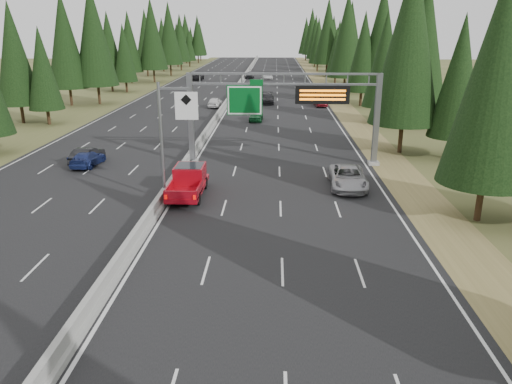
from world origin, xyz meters
TOP-DOWN VIEW (x-y plane):
  - road at (0.00, 80.00)m, footprint 32.00×260.00m
  - shoulder_right at (17.80, 80.00)m, footprint 3.60×260.00m
  - shoulder_left at (-17.80, 80.00)m, footprint 3.60×260.00m
  - median_barrier at (0.00, 80.00)m, footprint 0.70×260.00m
  - sign_gantry at (8.92, 34.88)m, footprint 16.75×0.98m
  - hov_sign_pole at (0.58, 24.97)m, footprint 2.80×0.50m
  - tree_row_right at (21.87, 70.66)m, footprint 11.72×240.26m
  - tree_row_left at (-21.84, 67.32)m, footprint 12.30×237.03m
  - silver_minivan at (13.03, 28.29)m, footprint 2.78×5.71m
  - red_pickup at (1.50, 26.34)m, footprint 2.18×6.11m
  - car_ahead_green at (5.16, 56.51)m, footprint 1.81×4.16m
  - car_ahead_dkred at (14.50, 69.90)m, footprint 2.01×4.81m
  - car_ahead_dkgrey at (6.34, 72.66)m, footprint 2.23×5.41m
  - car_ahead_white at (5.82, 113.07)m, footprint 2.65×5.01m
  - car_ahead_far at (1.50, 115.03)m, footprint 2.04×4.85m
  - car_onc_near at (-8.90, 34.58)m, footprint 1.93×4.46m
  - car_onc_blue at (-8.52, 33.70)m, footprint 2.10×4.57m
  - car_onc_white at (-1.50, 68.23)m, footprint 2.06×4.45m
  - car_onc_far at (-10.59, 111.02)m, footprint 2.88×5.91m

SIDE VIEW (x-z plane):
  - shoulder_right at x=17.80m, z-range 0.00..0.06m
  - shoulder_left at x=-17.80m, z-range 0.00..0.06m
  - road at x=0.00m, z-range 0.00..0.08m
  - median_barrier at x=0.00m, z-range -0.01..0.84m
  - car_onc_blue at x=-8.52m, z-range 0.08..1.37m
  - car_ahead_white at x=5.82m, z-range 0.08..1.42m
  - car_ahead_green at x=5.16m, z-range 0.08..1.48m
  - car_onc_near at x=-8.90m, z-range 0.08..1.51m
  - car_onc_white at x=-1.50m, z-range 0.08..1.56m
  - car_ahead_dkred at x=14.50m, z-range 0.08..1.63m
  - car_ahead_dkgrey at x=6.34m, z-range 0.08..1.64m
  - silver_minivan at x=13.03m, z-range 0.08..1.65m
  - car_onc_far at x=-10.59m, z-range 0.08..1.70m
  - car_ahead_far at x=1.50m, z-range 0.08..1.72m
  - red_pickup at x=1.50m, z-range 0.19..2.18m
  - hov_sign_pole at x=0.58m, z-range 0.72..8.72m
  - sign_gantry at x=8.92m, z-range 1.37..9.17m
  - tree_row_left at x=-21.84m, z-range 0.05..18.33m
  - tree_row_right at x=21.87m, z-range 0.01..18.76m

